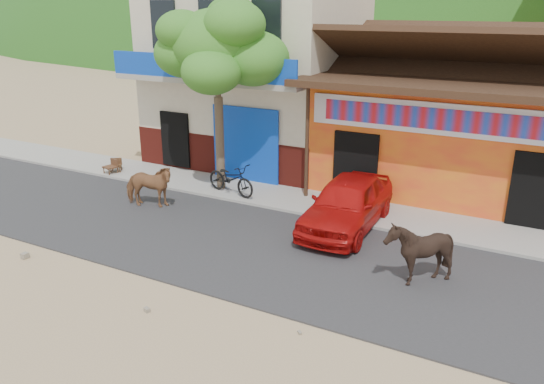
{
  "coord_description": "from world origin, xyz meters",
  "views": [
    {
      "loc": [
        4.63,
        -8.1,
        5.84
      ],
      "look_at": [
        -1.22,
        3.0,
        1.4
      ],
      "focal_mm": 35.0,
      "sensor_mm": 36.0,
      "label": 1
    }
  ],
  "objects_px": {
    "red_car": "(347,203)",
    "cow_tan": "(149,186)",
    "scooter": "(231,179)",
    "tree": "(218,97)",
    "cow_dark": "(419,252)",
    "cafe_chair_right": "(115,160)",
    "cafe_chair_left": "(110,161)"
  },
  "relations": [
    {
      "from": "red_car",
      "to": "cow_tan",
      "type": "bearing_deg",
      "value": -168.13
    },
    {
      "from": "red_car",
      "to": "scooter",
      "type": "height_order",
      "value": "red_car"
    },
    {
      "from": "tree",
      "to": "cow_tan",
      "type": "relative_size",
      "value": 3.82
    },
    {
      "from": "cow_dark",
      "to": "scooter",
      "type": "distance_m",
      "value": 7.2
    },
    {
      "from": "tree",
      "to": "cow_tan",
      "type": "distance_m",
      "value": 3.51
    },
    {
      "from": "cow_tan",
      "to": "cafe_chair_right",
      "type": "height_order",
      "value": "cow_tan"
    },
    {
      "from": "scooter",
      "to": "cow_tan",
      "type": "bearing_deg",
      "value": 152.7
    },
    {
      "from": "cow_dark",
      "to": "cafe_chair_left",
      "type": "height_order",
      "value": "cow_dark"
    },
    {
      "from": "red_car",
      "to": "scooter",
      "type": "relative_size",
      "value": 2.17
    },
    {
      "from": "tree",
      "to": "red_car",
      "type": "distance_m",
      "value": 5.41
    },
    {
      "from": "scooter",
      "to": "cafe_chair_left",
      "type": "distance_m",
      "value": 5.0
    },
    {
      "from": "cow_tan",
      "to": "cafe_chair_left",
      "type": "bearing_deg",
      "value": 42.56
    },
    {
      "from": "cow_tan",
      "to": "red_car",
      "type": "relative_size",
      "value": 0.38
    },
    {
      "from": "tree",
      "to": "cow_tan",
      "type": "xyz_separation_m",
      "value": [
        -1.07,
        -2.31,
        -2.42
      ]
    },
    {
      "from": "tree",
      "to": "cow_dark",
      "type": "distance_m",
      "value": 8.23
    },
    {
      "from": "cow_tan",
      "to": "cow_dark",
      "type": "relative_size",
      "value": 1.06
    },
    {
      "from": "red_car",
      "to": "cafe_chair_right",
      "type": "xyz_separation_m",
      "value": [
        -9.16,
        0.8,
        -0.21
      ]
    },
    {
      "from": "tree",
      "to": "cow_tan",
      "type": "height_order",
      "value": "tree"
    },
    {
      "from": "cow_dark",
      "to": "red_car",
      "type": "relative_size",
      "value": 0.35
    },
    {
      "from": "tree",
      "to": "red_car",
      "type": "xyz_separation_m",
      "value": [
        4.76,
        -1.03,
        -2.37
      ]
    },
    {
      "from": "scooter",
      "to": "cafe_chair_left",
      "type": "relative_size",
      "value": 2.08
    },
    {
      "from": "cow_tan",
      "to": "cow_dark",
      "type": "bearing_deg",
      "value": -115.02
    },
    {
      "from": "cow_tan",
      "to": "cafe_chair_left",
      "type": "distance_m",
      "value": 3.79
    },
    {
      "from": "scooter",
      "to": "cafe_chair_right",
      "type": "xyz_separation_m",
      "value": [
        -5.0,
        0.11,
        -0.08
      ]
    },
    {
      "from": "cow_tan",
      "to": "cow_dark",
      "type": "distance_m",
      "value": 8.32
    },
    {
      "from": "scooter",
      "to": "cow_dark",
      "type": "bearing_deg",
      "value": -100.54
    },
    {
      "from": "cow_dark",
      "to": "cafe_chair_right",
      "type": "bearing_deg",
      "value": -106.3
    },
    {
      "from": "tree",
      "to": "scooter",
      "type": "bearing_deg",
      "value": -29.55
    },
    {
      "from": "tree",
      "to": "cow_dark",
      "type": "xyz_separation_m",
      "value": [
        7.2,
        -3.21,
        -2.34
      ]
    },
    {
      "from": "red_car",
      "to": "cafe_chair_left",
      "type": "bearing_deg",
      "value": 176.12
    },
    {
      "from": "cow_dark",
      "to": "cafe_chair_left",
      "type": "bearing_deg",
      "value": -105.04
    },
    {
      "from": "red_car",
      "to": "cafe_chair_left",
      "type": "distance_m",
      "value": 9.17
    }
  ]
}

